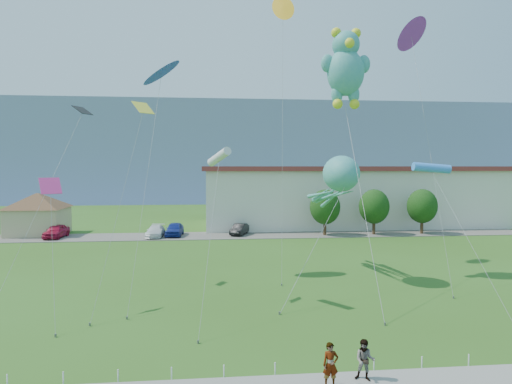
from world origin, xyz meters
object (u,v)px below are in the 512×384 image
parked_car_black (239,229)px  warehouse (417,195)px  teddy_bear_kite (346,66)px  octopus_kite (337,183)px  pavilion (38,210)px  pedestrian_right (365,360)px  parked_car_white (155,231)px  parked_car_blue (175,229)px  parked_car_red (56,231)px  pedestrian_left (331,365)px

parked_car_black → warehouse: bearing=38.0°
teddy_bear_kite → octopus_kite: bearing=-137.4°
pavilion → pedestrian_right: pavilion is taller
pavilion → parked_car_white: pavilion is taller
parked_car_blue → teddy_bear_kite: 29.16m
pedestrian_right → parked_car_black: 37.66m
parked_car_white → parked_car_black: (9.78, 0.68, 0.00)m
parked_car_red → parked_car_black: (20.95, 0.24, -0.11)m
warehouse → pedestrian_right: (-23.72, -46.27, -3.25)m
pedestrian_left → pedestrian_right: (1.41, 0.33, -0.03)m
pedestrian_right → octopus_kite: 17.32m
pavilion → parked_car_black: pavilion is taller
parked_car_red → parked_car_white: bearing=2.2°
pedestrian_right → parked_car_white: pedestrian_right is taller
pedestrian_left → parked_car_black: 37.93m
pavilion → parked_car_black: 24.21m
pedestrian_left → pavilion: bearing=121.1°
pedestrian_left → teddy_bear_kite: 23.00m
parked_car_white → parked_car_black: size_ratio=1.13×
pedestrian_right → parked_car_red: (-23.28, 37.35, -0.06)m
pedestrian_left → parked_car_red: 43.56m
parked_car_white → warehouse: bearing=17.5°
parked_car_black → teddy_bear_kite: size_ratio=0.22×
pavilion → parked_car_blue: (16.32, -2.76, -2.20)m
parked_car_red → teddy_bear_kite: (27.40, -20.76, 14.65)m
warehouse → pedestrian_right: size_ratio=39.22×
pedestrian_right → parked_car_blue: 38.81m
pedestrian_left → parked_car_white: pedestrian_left is taller
parked_car_black → pedestrian_right: bearing=-66.9°
pavilion → parked_car_blue: 16.70m
pavilion → teddy_bear_kite: 40.50m
pedestrian_left → octopus_kite: (4.75, 16.19, 6.08)m
parked_car_white → pavilion: bearing=169.5°
pedestrian_right → octopus_kite: (3.34, 15.86, 6.11)m
parked_car_white → octopus_kite: (15.44, -21.04, 6.28)m
parked_car_red → pedestrian_right: bearing=-53.7°
octopus_kite → warehouse: bearing=56.2°
parked_car_black → octopus_kite: size_ratio=0.31×
parked_car_blue → parked_car_black: 7.63m
parked_car_black → octopus_kite: 23.31m
pedestrian_left → parked_car_red: bearing=119.7°
warehouse → parked_car_blue: size_ratio=13.55×
pedestrian_right → warehouse: bearing=86.6°
warehouse → parked_car_white: (-35.82, -9.36, -3.42)m
parked_car_black → octopus_kite: octopus_kite is taller
parked_car_red → parked_car_black: parked_car_red is taller
pedestrian_right → parked_car_blue: pedestrian_right is taller
pedestrian_right → parked_car_red: 44.01m
pedestrian_right → parked_car_black: bearing=117.3°
parked_car_white → octopus_kite: 26.85m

